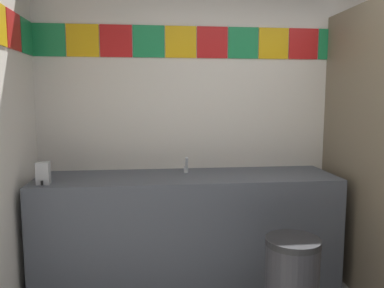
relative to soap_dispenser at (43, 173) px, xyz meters
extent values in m
cube|color=silver|center=(1.81, 0.53, 0.43)|extent=(3.97, 0.08, 2.78)
cube|color=#1E8C4C|center=(-0.04, 0.48, 0.99)|extent=(0.26, 0.01, 0.26)
cube|color=yellow|center=(0.22, 0.48, 0.99)|extent=(0.26, 0.01, 0.26)
cube|color=red|center=(0.49, 0.48, 0.99)|extent=(0.26, 0.01, 0.26)
cube|color=#1E8C4C|center=(0.75, 0.48, 0.99)|extent=(0.26, 0.01, 0.26)
cube|color=yellow|center=(1.02, 0.48, 0.99)|extent=(0.26, 0.01, 0.26)
cube|color=red|center=(1.28, 0.48, 0.99)|extent=(0.26, 0.01, 0.26)
cube|color=#1E8C4C|center=(1.55, 0.48, 0.99)|extent=(0.26, 0.01, 0.26)
cube|color=yellow|center=(1.81, 0.48, 0.99)|extent=(0.26, 0.01, 0.26)
cube|color=red|center=(2.08, 0.48, 0.99)|extent=(0.26, 0.01, 0.26)
cube|color=#1E8C4C|center=(2.34, 0.48, 0.99)|extent=(0.26, 0.01, 0.26)
cube|color=yellow|center=(2.61, 0.48, 0.99)|extent=(0.26, 0.01, 0.26)
cube|color=red|center=(-0.17, 0.07, 0.99)|extent=(0.01, 0.26, 0.26)
cube|color=#1E8C4C|center=(-0.17, 0.35, 0.99)|extent=(0.01, 0.26, 0.26)
cube|color=#4C515B|center=(1.04, 0.18, -0.52)|extent=(2.33, 0.61, 0.88)
cube|color=#4C515B|center=(1.04, 0.47, -0.12)|extent=(2.33, 0.03, 0.08)
cylinder|color=#EDEDCC|center=(1.04, 0.15, -0.13)|extent=(0.34, 0.34, 0.10)
cylinder|color=silver|center=(1.04, 0.29, -0.05)|extent=(0.04, 0.04, 0.05)
cylinder|color=silver|center=(1.04, 0.24, 0.02)|extent=(0.02, 0.06, 0.09)
cube|color=#B7BABF|center=(0.00, 0.00, 0.00)|extent=(0.09, 0.07, 0.16)
cylinder|color=black|center=(0.00, -0.04, -0.06)|extent=(0.02, 0.02, 0.03)
cube|color=#726651|center=(2.31, -0.29, 0.13)|extent=(0.04, 1.56, 2.17)
cylinder|color=#262628|center=(1.62, -0.57, -0.35)|extent=(0.34, 0.34, 0.04)
camera|label=1|loc=(0.76, -2.71, 0.54)|focal=35.22mm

